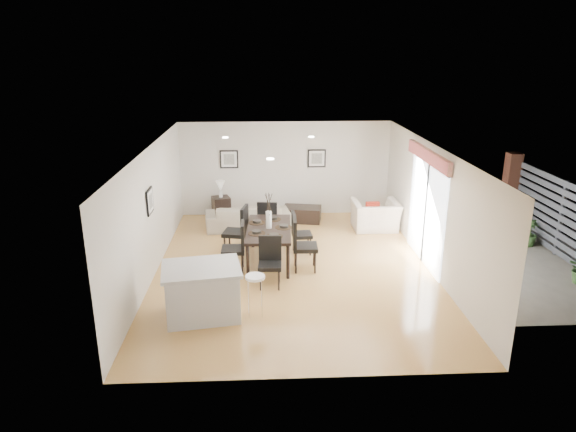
{
  "coord_description": "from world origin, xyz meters",
  "views": [
    {
      "loc": [
        -0.63,
        -10.43,
        4.61
      ],
      "look_at": [
        -0.1,
        0.4,
        1.09
      ],
      "focal_mm": 32.0,
      "sensor_mm": 36.0,
      "label": 1
    }
  ],
  "objects_px": {
    "dining_chair_wfar": "(239,228)",
    "bar_stool": "(255,281)",
    "dining_chair_wnear": "(237,244)",
    "side_table": "(221,208)",
    "dining_table": "(269,231)",
    "coffee_table": "(302,214)",
    "dining_chair_head": "(270,259)",
    "kitchen_island": "(202,291)",
    "sofa": "(248,216)",
    "armchair": "(375,216)",
    "dining_chair_foot": "(268,220)",
    "dining_chair_efar": "(298,230)",
    "dining_chair_enear": "(301,242)"
  },
  "relations": [
    {
      "from": "sofa",
      "to": "dining_chair_foot",
      "type": "distance_m",
      "value": 1.31
    },
    {
      "from": "bar_stool",
      "to": "sofa",
      "type": "bearing_deg",
      "value": 93.14
    },
    {
      "from": "dining_chair_wnear",
      "to": "dining_chair_head",
      "type": "distance_m",
      "value": 1.0
    },
    {
      "from": "dining_table",
      "to": "dining_chair_efar",
      "type": "distance_m",
      "value": 0.86
    },
    {
      "from": "armchair",
      "to": "bar_stool",
      "type": "bearing_deg",
      "value": 54.34
    },
    {
      "from": "dining_chair_wnear",
      "to": "dining_chair_head",
      "type": "height_order",
      "value": "dining_chair_wnear"
    },
    {
      "from": "dining_chair_head",
      "to": "sofa",
      "type": "bearing_deg",
      "value": 101.73
    },
    {
      "from": "dining_chair_foot",
      "to": "side_table",
      "type": "xyz_separation_m",
      "value": [
        -1.31,
        2.05,
        -0.3
      ]
    },
    {
      "from": "dining_chair_wfar",
      "to": "bar_stool",
      "type": "height_order",
      "value": "dining_chair_wfar"
    },
    {
      "from": "dining_chair_wfar",
      "to": "side_table",
      "type": "distance_m",
      "value": 2.88
    },
    {
      "from": "armchair",
      "to": "dining_chair_foot",
      "type": "bearing_deg",
      "value": 15.8
    },
    {
      "from": "sofa",
      "to": "dining_chair_wnear",
      "type": "height_order",
      "value": "dining_chair_wnear"
    },
    {
      "from": "dining_chair_wnear",
      "to": "kitchen_island",
      "type": "distance_m",
      "value": 2.04
    },
    {
      "from": "dining_chair_foot",
      "to": "kitchen_island",
      "type": "height_order",
      "value": "dining_chair_foot"
    },
    {
      "from": "side_table",
      "to": "dining_table",
      "type": "bearing_deg",
      "value": -67.94
    },
    {
      "from": "armchair",
      "to": "coffee_table",
      "type": "relative_size",
      "value": 1.16
    },
    {
      "from": "dining_chair_wnear",
      "to": "side_table",
      "type": "height_order",
      "value": "dining_chair_wnear"
    },
    {
      "from": "dining_chair_enear",
      "to": "kitchen_island",
      "type": "xyz_separation_m",
      "value": [
        -1.91,
        -1.96,
        -0.17
      ]
    },
    {
      "from": "dining_chair_head",
      "to": "bar_stool",
      "type": "height_order",
      "value": "dining_chair_head"
    },
    {
      "from": "coffee_table",
      "to": "dining_chair_head",
      "type": "bearing_deg",
      "value": -92.35
    },
    {
      "from": "dining_chair_wfar",
      "to": "dining_chair_enear",
      "type": "height_order",
      "value": "dining_chair_wfar"
    },
    {
      "from": "dining_chair_foot",
      "to": "coffee_table",
      "type": "relative_size",
      "value": 1.05
    },
    {
      "from": "coffee_table",
      "to": "side_table",
      "type": "relative_size",
      "value": 1.67
    },
    {
      "from": "dining_chair_enear",
      "to": "dining_chair_foot",
      "type": "relative_size",
      "value": 1.08
    },
    {
      "from": "dining_chair_wnear",
      "to": "side_table",
      "type": "distance_m",
      "value": 3.81
    },
    {
      "from": "sofa",
      "to": "dining_chair_head",
      "type": "relative_size",
      "value": 2.17
    },
    {
      "from": "bar_stool",
      "to": "dining_chair_wnear",
      "type": "bearing_deg",
      "value": 101.66
    },
    {
      "from": "dining_chair_wfar",
      "to": "kitchen_island",
      "type": "height_order",
      "value": "dining_chair_wfar"
    },
    {
      "from": "dining_chair_efar",
      "to": "dining_chair_enear",
      "type": "bearing_deg",
      "value": 175.7
    },
    {
      "from": "dining_chair_efar",
      "to": "side_table",
      "type": "height_order",
      "value": "dining_chair_efar"
    },
    {
      "from": "armchair",
      "to": "sofa",
      "type": "bearing_deg",
      "value": -5.87
    },
    {
      "from": "dining_table",
      "to": "bar_stool",
      "type": "height_order",
      "value": "dining_table"
    },
    {
      "from": "dining_table",
      "to": "coffee_table",
      "type": "height_order",
      "value": "dining_table"
    },
    {
      "from": "dining_chair_head",
      "to": "coffee_table",
      "type": "distance_m",
      "value": 4.2
    },
    {
      "from": "sofa",
      "to": "coffee_table",
      "type": "distance_m",
      "value": 1.59
    },
    {
      "from": "armchair",
      "to": "kitchen_island",
      "type": "bearing_deg",
      "value": 47.0
    },
    {
      "from": "kitchen_island",
      "to": "sofa",
      "type": "bearing_deg",
      "value": 72.86
    },
    {
      "from": "dining_table",
      "to": "dining_chair_wfar",
      "type": "distance_m",
      "value": 0.83
    },
    {
      "from": "armchair",
      "to": "dining_chair_efar",
      "type": "bearing_deg",
      "value": 35.27
    },
    {
      "from": "coffee_table",
      "to": "side_table",
      "type": "height_order",
      "value": "side_table"
    },
    {
      "from": "dining_chair_wfar",
      "to": "coffee_table",
      "type": "distance_m",
      "value": 2.94
    },
    {
      "from": "dining_chair_efar",
      "to": "dining_chair_foot",
      "type": "xyz_separation_m",
      "value": [
        -0.71,
        0.73,
        0.04
      ]
    },
    {
      "from": "dining_chair_foot",
      "to": "sofa",
      "type": "bearing_deg",
      "value": -58.23
    },
    {
      "from": "dining_table",
      "to": "side_table",
      "type": "bearing_deg",
      "value": 114.39
    },
    {
      "from": "dining_chair_wnear",
      "to": "side_table",
      "type": "relative_size",
      "value": 1.77
    },
    {
      "from": "dining_chair_head",
      "to": "side_table",
      "type": "xyz_separation_m",
      "value": [
        -1.33,
        4.47,
        -0.27
      ]
    },
    {
      "from": "sofa",
      "to": "coffee_table",
      "type": "relative_size",
      "value": 2.16
    },
    {
      "from": "dining_chair_foot",
      "to": "dining_chair_enear",
      "type": "bearing_deg",
      "value": 119.33
    },
    {
      "from": "dining_table",
      "to": "kitchen_island",
      "type": "height_order",
      "value": "kitchen_island"
    },
    {
      "from": "dining_chair_head",
      "to": "kitchen_island",
      "type": "relative_size",
      "value": 0.68
    }
  ]
}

